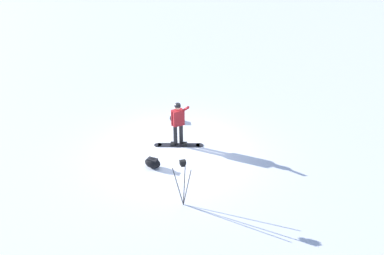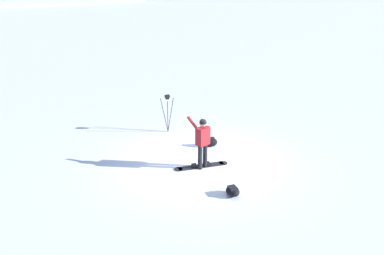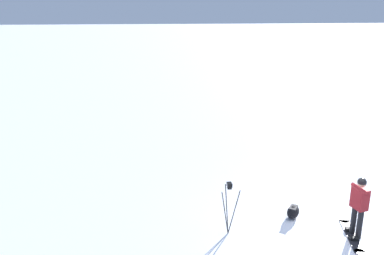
{
  "view_description": "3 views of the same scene",
  "coord_description": "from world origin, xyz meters",
  "px_view_note": "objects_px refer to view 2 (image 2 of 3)",
  "views": [
    {
      "loc": [
        -10.05,
        1.9,
        6.32
      ],
      "look_at": [
        -1.42,
        -0.21,
        1.62
      ],
      "focal_mm": 32.27,
      "sensor_mm": 36.0,
      "label": 1
    },
    {
      "loc": [
        10.41,
        -6.67,
        6.0
      ],
      "look_at": [
        -0.5,
        0.03,
        1.0
      ],
      "focal_mm": 39.74,
      "sensor_mm": 36.0,
      "label": 2
    },
    {
      "loc": [
        -4.93,
        -8.41,
        5.62
      ],
      "look_at": [
        -3.91,
        -0.84,
        3.31
      ],
      "focal_mm": 36.68,
      "sensor_mm": 36.0,
      "label": 3
    }
  ],
  "objects_px": {
    "snowboard": "(201,166)",
    "gear_bag_small": "(210,142)",
    "camera_tripod": "(167,106)",
    "gear_bag_large": "(233,191)",
    "snowboarder": "(203,139)"
  },
  "relations": [
    {
      "from": "snowboard",
      "to": "gear_bag_large",
      "type": "bearing_deg",
      "value": -6.38
    },
    {
      "from": "snowboarder",
      "to": "snowboard",
      "type": "bearing_deg",
      "value": 175.64
    },
    {
      "from": "snowboarder",
      "to": "gear_bag_large",
      "type": "height_order",
      "value": "snowboarder"
    },
    {
      "from": "snowboard",
      "to": "camera_tripod",
      "type": "xyz_separation_m",
      "value": [
        -3.15,
        0.53,
        1.0
      ]
    },
    {
      "from": "snowboard",
      "to": "gear_bag_large",
      "type": "xyz_separation_m",
      "value": [
        1.94,
        -0.22,
        0.11
      ]
    },
    {
      "from": "gear_bag_large",
      "to": "gear_bag_small",
      "type": "distance_m",
      "value": 3.36
    },
    {
      "from": "snowboarder",
      "to": "camera_tripod",
      "type": "xyz_separation_m",
      "value": [
        -3.23,
        0.53,
        0.05
      ]
    },
    {
      "from": "camera_tripod",
      "to": "gear_bag_small",
      "type": "xyz_separation_m",
      "value": [
        1.99,
        0.57,
        -0.85
      ]
    },
    {
      "from": "snowboard",
      "to": "gear_bag_small",
      "type": "xyz_separation_m",
      "value": [
        -1.16,
        1.09,
        0.16
      ]
    },
    {
      "from": "snowboarder",
      "to": "camera_tripod",
      "type": "relative_size",
      "value": 1.14
    },
    {
      "from": "snowboard",
      "to": "camera_tripod",
      "type": "height_order",
      "value": "camera_tripod"
    },
    {
      "from": "snowboard",
      "to": "camera_tripod",
      "type": "bearing_deg",
      "value": 170.5
    },
    {
      "from": "camera_tripod",
      "to": "gear_bag_small",
      "type": "distance_m",
      "value": 2.24
    },
    {
      "from": "gear_bag_small",
      "to": "snowboarder",
      "type": "bearing_deg",
      "value": -41.63
    },
    {
      "from": "gear_bag_small",
      "to": "gear_bag_large",
      "type": "bearing_deg",
      "value": -22.93
    }
  ]
}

